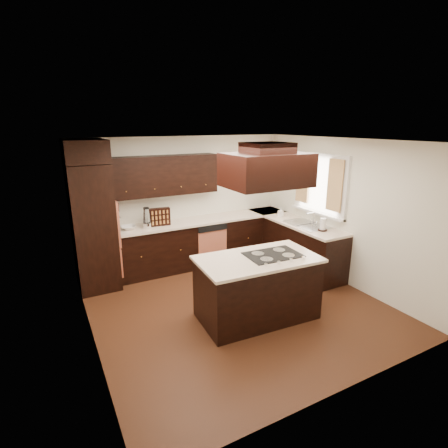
{
  "coord_description": "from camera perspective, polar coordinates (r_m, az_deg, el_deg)",
  "views": [
    {
      "loc": [
        -2.46,
        -4.22,
        2.73
      ],
      "look_at": [
        0.1,
        0.6,
        1.15
      ],
      "focal_mm": 28.0,
      "sensor_mm": 36.0,
      "label": 1
    }
  ],
  "objects": [
    {
      "name": "wall_right",
      "position": [
        6.4,
        18.76,
        1.89
      ],
      "size": [
        0.02,
        4.2,
        2.5
      ],
      "primitive_type": "cube",
      "color": "silver",
      "rests_on": "ground"
    },
    {
      "name": "ceiling",
      "position": [
        4.89,
        2.33,
        13.55
      ],
      "size": [
        4.2,
        4.2,
        0.02
      ],
      "primitive_type": "cube",
      "color": "silver",
      "rests_on": "ground"
    },
    {
      "name": "mixing_bowl",
      "position": [
        6.41,
        -15.32,
        -0.56
      ],
      "size": [
        0.27,
        0.27,
        0.06
      ],
      "primitive_type": "imported",
      "rotation": [
        0.0,
        0.0,
        -0.03
      ],
      "color": "white",
      "rests_on": "countertop_back"
    },
    {
      "name": "countertop_right",
      "position": [
        6.9,
        11.25,
        0.45
      ],
      "size": [
        0.63,
        2.4,
        0.04
      ],
      "primitive_type": "cube",
      "color": "beige",
      "rests_on": "base_cabinets_right"
    },
    {
      "name": "upper_cabinets",
      "position": [
        6.54,
        -9.7,
        7.83
      ],
      "size": [
        2.0,
        0.34,
        0.72
      ],
      "primitive_type": "cube",
      "color": "black",
      "rests_on": "wall_back"
    },
    {
      "name": "base_cabinets_right",
      "position": [
        7.05,
        11.14,
        -3.14
      ],
      "size": [
        0.6,
        2.4,
        0.88
      ],
      "primitive_type": "cube",
      "color": "black",
      "rests_on": "floor"
    },
    {
      "name": "blender_pitcher",
      "position": [
        6.34,
        -12.54,
        1.31
      ],
      "size": [
        0.13,
        0.13,
        0.26
      ],
      "primitive_type": "cone",
      "color": "silver",
      "rests_on": "blender_base"
    },
    {
      "name": "island_top",
      "position": [
        4.93,
        5.55,
        -5.72
      ],
      "size": [
        1.75,
        1.05,
        0.04
      ],
      "primitive_type": "cube",
      "rotation": [
        0.0,
        0.0,
        -0.06
      ],
      "color": "beige",
      "rests_on": "island"
    },
    {
      "name": "oven_column",
      "position": [
        6.19,
        -20.55,
        -0.56
      ],
      "size": [
        0.65,
        0.75,
        2.12
      ],
      "primitive_type": "cube",
      "color": "black",
      "rests_on": "floor"
    },
    {
      "name": "floor",
      "position": [
        5.6,
        2.03,
        -13.15
      ],
      "size": [
        4.2,
        4.2,
        0.02
      ],
      "primitive_type": "cube",
      "color": "#552C17",
      "rests_on": "ground"
    },
    {
      "name": "window_frame",
      "position": [
        6.67,
        15.42,
        6.24
      ],
      "size": [
        0.06,
        1.32,
        1.12
      ],
      "primitive_type": "cube",
      "color": "white",
      "rests_on": "wall_right"
    },
    {
      "name": "base_cabinets_back",
      "position": [
        6.91,
        -5.17,
        -3.28
      ],
      "size": [
        2.93,
        0.6,
        0.88
      ],
      "primitive_type": "cube",
      "color": "black",
      "rests_on": "floor"
    },
    {
      "name": "curtain_left",
      "position": [
        6.32,
        17.65,
        6.01
      ],
      "size": [
        0.02,
        0.34,
        0.9
      ],
      "primitive_type": "cube",
      "color": "beige",
      "rests_on": "wall_right"
    },
    {
      "name": "curtain_right",
      "position": [
        6.93,
        12.71,
        7.2
      ],
      "size": [
        0.02,
        0.34,
        0.9
      ],
      "primitive_type": "cube",
      "color": "beige",
      "rests_on": "wall_right"
    },
    {
      "name": "island",
      "position": [
        5.12,
        5.41,
        -10.5
      ],
      "size": [
        1.68,
        0.99,
        0.88
      ],
      "primitive_type": "cube",
      "rotation": [
        0.0,
        0.0,
        -0.06
      ],
      "color": "black",
      "rests_on": "floor"
    },
    {
      "name": "wall_left",
      "position": [
        4.49,
        -21.91,
        -4.35
      ],
      "size": [
        0.02,
        4.2,
        2.5
      ],
      "primitive_type": "cube",
      "color": "silver",
      "rests_on": "ground"
    },
    {
      "name": "paper_towel",
      "position": [
        6.32,
        15.84,
        -0.09
      ],
      "size": [
        0.12,
        0.12,
        0.22
      ],
      "primitive_type": "cylinder",
      "rotation": [
        0.0,
        0.0,
        -0.16
      ],
      "color": "white",
      "rests_on": "countertop_right"
    },
    {
      "name": "dishwasher_front",
      "position": [
        6.78,
        -1.9,
        -3.99
      ],
      "size": [
        0.6,
        0.05,
        0.72
      ],
      "primitive_type": "cube",
      "color": "#D06D4F",
      "rests_on": "floor"
    },
    {
      "name": "wall_back",
      "position": [
        6.95,
        -6.6,
        3.74
      ],
      "size": [
        4.2,
        0.02,
        2.5
      ],
      "primitive_type": "cube",
      "color": "silver",
      "rests_on": "ground"
    },
    {
      "name": "hood_duct",
      "position": [
        4.49,
        7.08,
        12.25
      ],
      "size": [
        0.55,
        0.5,
        0.13
      ],
      "primitive_type": "cube",
      "color": "black",
      "rests_on": "ceiling"
    },
    {
      "name": "cooktop",
      "position": [
        5.05,
        8.0,
        -4.98
      ],
      "size": [
        0.8,
        0.56,
        0.01
      ],
      "primitive_type": "cube",
      "rotation": [
        0.0,
        0.0,
        -0.06
      ],
      "color": "black",
      "rests_on": "island_top"
    },
    {
      "name": "wall_oven_face",
      "position": [
        6.23,
        -17.43,
        0.4
      ],
      "size": [
        0.05,
        0.62,
        0.78
      ],
      "primitive_type": "cube",
      "color": "#D06D4F",
      "rests_on": "oven_column"
    },
    {
      "name": "sink_rim",
      "position": [
        6.65,
        13.25,
        -0.06
      ],
      "size": [
        0.52,
        0.84,
        0.01
      ],
      "primitive_type": "cube",
      "color": "silver",
      "rests_on": "countertop_right"
    },
    {
      "name": "countertop_back",
      "position": [
        6.76,
        -5.21,
        0.36
      ],
      "size": [
        2.93,
        0.63,
        0.04
      ],
      "primitive_type": "cube",
      "color": "beige",
      "rests_on": "base_cabinets_back"
    },
    {
      "name": "range_hood",
      "position": [
        4.51,
        6.96,
        8.77
      ],
      "size": [
        1.05,
        0.72,
        0.42
      ],
      "primitive_type": "cube",
      "color": "black",
      "rests_on": "ceiling"
    },
    {
      "name": "wall_front",
      "position": [
        3.57,
        19.68,
        -9.4
      ],
      "size": [
        4.2,
        0.02,
        2.5
      ],
      "primitive_type": "cube",
      "color": "silver",
      "rests_on": "ground"
    },
    {
      "name": "blender_base",
      "position": [
        6.38,
        -12.44,
        -0.25
      ],
      "size": [
        0.15,
        0.15,
        0.1
      ],
      "primitive_type": "cylinder",
      "color": "silver",
      "rests_on": "countertop_back"
    },
    {
      "name": "spice_rack",
      "position": [
        6.47,
        -10.53,
        1.14
      ],
      "size": [
        0.4,
        0.14,
        0.33
      ],
      "primitive_type": "cube",
      "rotation": [
        0.0,
        0.0,
        -0.11
      ],
      "color": "black",
      "rests_on": "countertop_back"
    },
    {
      "name": "window_pane",
      "position": [
        6.69,
        15.59,
        6.26
      ],
      "size": [
        0.0,
        1.2,
        1.0
      ],
      "primitive_type": "cube",
      "color": "white",
      "rests_on": "wall_right"
    },
    {
      "name": "soap_bottle",
      "position": [
        7.08,
        9.24,
        1.92
      ],
      "size": [
        0.11,
        0.11,
        0.19
      ],
      "primitive_type": "imported",
      "rotation": [
        0.0,
        0.0,
        0.4
      ],
      "color": "white",
      "rests_on": "countertop_right"
    }
  ]
}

